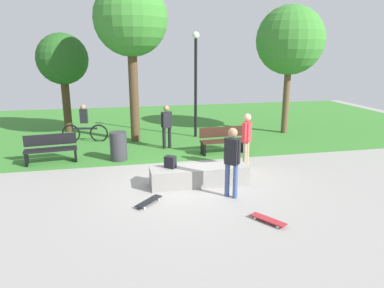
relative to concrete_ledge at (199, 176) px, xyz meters
name	(u,v)px	position (x,y,z in m)	size (l,w,h in m)	color
ground_plane	(192,181)	(-0.13, 0.28, -0.25)	(28.00, 28.00, 0.00)	gray
grass_lawn	(158,125)	(-0.13, 8.18, -0.24)	(26.60, 12.19, 0.01)	#387A2D
concrete_ledge	(199,176)	(0.00, 0.00, 0.00)	(2.63, 0.71, 0.50)	gray
backpack_on_ledge	(170,162)	(-0.77, 0.09, 0.41)	(0.28, 0.20, 0.32)	black
skater_performing_trick	(232,157)	(0.57, -1.00, 0.78)	(0.37, 0.37, 1.75)	#3F5184
skater_watching	(247,137)	(1.73, 1.06, 0.75)	(0.36, 0.37, 1.70)	tan
skateboard_by_ledge	(149,201)	(-1.45, -0.98, -0.18)	(0.69, 0.72, 0.08)	black
skateboard_spare	(268,220)	(0.92, -2.46, -0.18)	(0.60, 0.78, 0.08)	#A5262D
park_bench_by_oak	(51,148)	(-4.23, 2.89, 0.23)	(1.64, 0.66, 0.91)	black
park_bench_far_right	(223,140)	(1.51, 2.80, 0.23)	(1.63, 0.57, 0.91)	#331E14
tree_leaning_ash	(290,41)	(5.12, 5.31, 3.67)	(2.84, 2.84, 5.36)	brown
tree_slender_maple	(63,60)	(-4.24, 7.57, 2.88)	(2.17, 2.17, 4.27)	#42301E
tree_tall_oak	(131,20)	(-1.40, 5.19, 4.35)	(2.76, 2.76, 6.05)	#4C3823
lamp_post	(196,75)	(1.12, 5.40, 2.33)	(0.28, 0.28, 4.25)	black
trash_bin	(119,146)	(-2.09, 2.71, 0.23)	(0.55, 0.55, 0.95)	#333338
pedestrian_with_backpack	(166,123)	(-0.33, 3.84, 0.71)	(0.42, 0.40, 1.61)	black
cyclist_on_bicycle	(85,126)	(-3.37, 5.52, 0.38)	(1.80, 0.38, 1.52)	black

